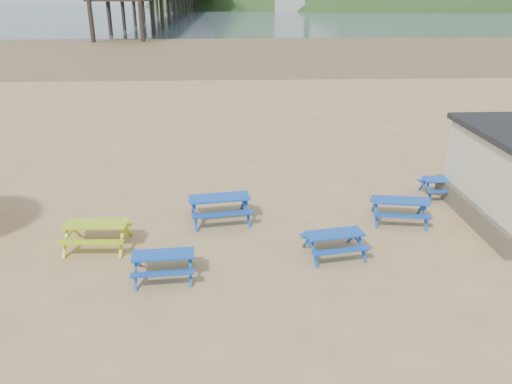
{
  "coord_description": "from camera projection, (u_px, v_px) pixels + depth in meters",
  "views": [
    {
      "loc": [
        -1.06,
        -14.05,
        7.33
      ],
      "look_at": [
        -0.3,
        1.5,
        1.0
      ],
      "focal_mm": 35.0,
      "sensor_mm": 36.0,
      "label": 1
    }
  ],
  "objects": [
    {
      "name": "picnic_table_blue_d",
      "position": [
        164.0,
        265.0,
        13.62
      ],
      "size": [
        1.76,
        1.46,
        0.7
      ],
      "rotation": [
        0.0,
        0.0,
        0.07
      ],
      "color": "#053BAD",
      "rests_on": "ground"
    },
    {
      "name": "sea",
      "position": [
        233.0,
        12.0,
        173.1
      ],
      "size": [
        400.0,
        400.0,
        0.0
      ],
      "primitive_type": "plane",
      "color": "#465864",
      "rests_on": "ground"
    },
    {
      "name": "picnic_table_yellow",
      "position": [
        97.0,
        235.0,
        15.19
      ],
      "size": [
        1.97,
        1.61,
        0.8
      ],
      "rotation": [
        0.0,
        0.0,
        -0.04
      ],
      "color": "#B1CC19",
      "rests_on": "ground"
    },
    {
      "name": "picnic_table_blue_b",
      "position": [
        399.0,
        210.0,
        16.91
      ],
      "size": [
        2.05,
        1.76,
        0.77
      ],
      "rotation": [
        0.0,
        0.0,
        -0.17
      ],
      "color": "#053BAD",
      "rests_on": "ground"
    },
    {
      "name": "headland_town",
      "position": [
        423.0,
        29.0,
        236.11
      ],
      "size": [
        264.0,
        144.0,
        108.0
      ],
      "color": "#2D4C1E",
      "rests_on": "ground"
    },
    {
      "name": "ground",
      "position": [
        268.0,
        239.0,
        15.81
      ],
      "size": [
        400.0,
        400.0,
        0.0
      ],
      "primitive_type": "plane",
      "color": "tan",
      "rests_on": "ground"
    },
    {
      "name": "wet_sand",
      "position": [
        239.0,
        49.0,
        66.7
      ],
      "size": [
        400.0,
        400.0,
        0.0
      ],
      "primitive_type": "plane",
      "color": "olive",
      "rests_on": "ground"
    },
    {
      "name": "picnic_table_blue_c",
      "position": [
        445.0,
        187.0,
        18.92
      ],
      "size": [
        1.77,
        1.45,
        0.73
      ],
      "rotation": [
        0.0,
        0.0,
        -0.03
      ],
      "color": "#053BAD",
      "rests_on": "ground"
    },
    {
      "name": "picnic_table_blue_e",
      "position": [
        334.0,
        244.0,
        14.75
      ],
      "size": [
        1.91,
        1.65,
        0.71
      ],
      "rotation": [
        0.0,
        0.0,
        0.17
      ],
      "color": "#053BAD",
      "rests_on": "ground"
    },
    {
      "name": "picnic_table_blue_a",
      "position": [
        220.0,
        208.0,
        16.97
      ],
      "size": [
        2.25,
        1.92,
        0.85
      ],
      "rotation": [
        0.0,
        0.0,
        0.15
      ],
      "color": "#053BAD",
      "rests_on": "ground"
    }
  ]
}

